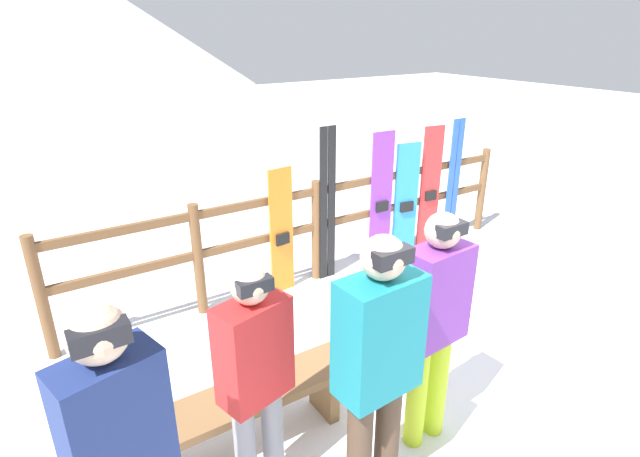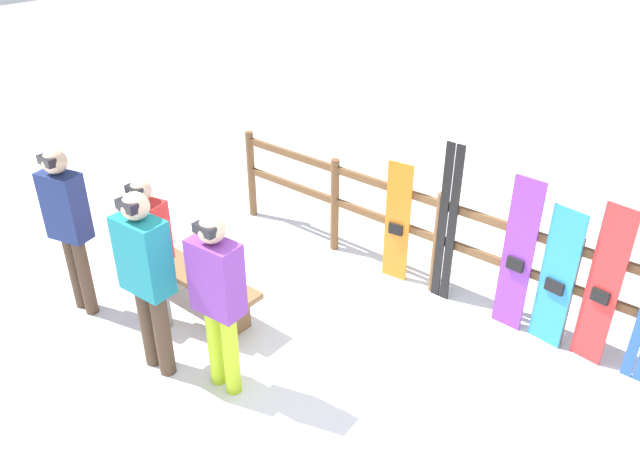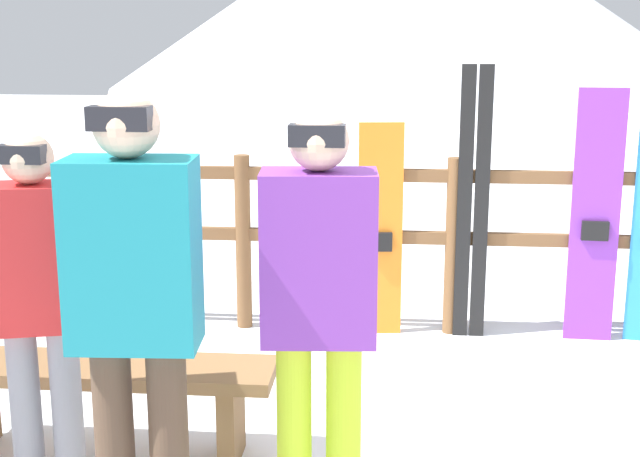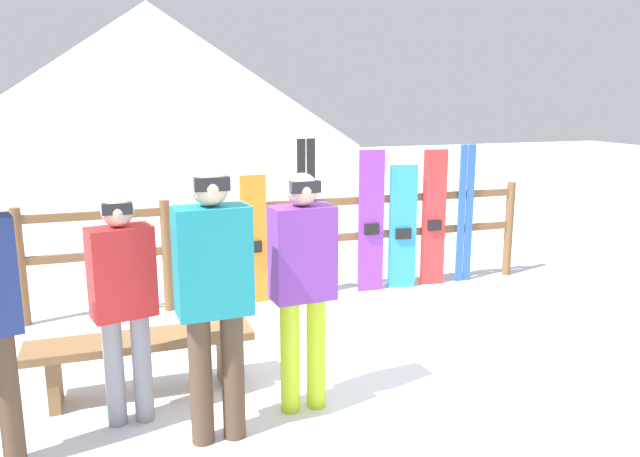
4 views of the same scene
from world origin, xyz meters
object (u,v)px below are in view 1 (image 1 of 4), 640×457
Objects in this scene: bench at (248,406)px; snowboard_red at (430,189)px; person_red at (255,373)px; ski_pair_blue at (453,182)px; snowboard_orange at (282,232)px; ski_pair_black at (327,206)px; snowboard_purple at (381,200)px; person_purple at (434,316)px; person_teal at (378,363)px; snowboard_blue at (406,201)px.

snowboard_red is (3.33, 1.76, 0.44)m from bench.
ski_pair_blue is (3.84, 2.15, -0.10)m from person_red.
person_red reaches higher than bench.
ski_pair_black reaches higher than snowboard_orange.
snowboard_purple is at bearing 34.67° from bench.
snowboard_red is at bearing -179.53° from ski_pair_blue.
person_purple is (1.05, -0.57, 0.63)m from bench.
bench is 0.99× the size of ski_pair_blue.
snowboard_purple is at bearing 180.00° from snowboard_red.
person_purple is 3.57m from ski_pair_blue.
person_teal is (0.42, -0.78, 0.67)m from bench.
person_teal reaches higher than ski_pair_blue.
person_teal is 1.24× the size of snowboard_blue.
snowboard_red is 0.41m from ski_pair_blue.
person_teal is at bearing -37.65° from person_red.
person_purple is 2.46m from ski_pair_black.
person_red is at bearing -105.28° from bench.
person_teal is 2.70m from snowboard_orange.
snowboard_orange is 0.86× the size of snowboard_purple.
person_red is 1.10× the size of snowboard_blue.
snowboard_purple is at bearing -0.26° from ski_pair_black.
ski_pair_black is (1.81, 1.77, 0.52)m from bench.
ski_pair_black is 1.14m from snowboard_blue.
ski_pair_blue is (3.32, 2.55, -0.21)m from person_teal.
snowboard_orange is at bearing -180.00° from snowboard_blue.
snowboard_red is 0.97× the size of ski_pair_blue.
person_red is at bearing 170.53° from person_purple.
person_purple is 1.07× the size of person_red.
bench is at bearing 151.48° from person_purple.
person_red is 4.05m from snowboard_red.
bench is 1.02× the size of snowboard_red.
snowboard_blue is (1.89, 2.34, -0.27)m from person_purple.
snowboard_blue is at bearing 35.17° from person_red.
snowboard_purple is (1.50, 2.34, -0.18)m from person_purple.
snowboard_red is (0.78, -0.00, -0.01)m from snowboard_purple.
ski_pair_black reaches higher than person_purple.
person_red is 0.98× the size of snowboard_purple.
person_teal is 1.02× the size of ski_pair_black.
person_red is 0.67m from person_teal.
snowboard_purple is at bearing 179.98° from snowboard_blue.
bench is 3.79m from snowboard_red.
person_teal reaches higher than person_purple.
person_purple reaches higher than snowboard_red.
snowboard_orange is (1.34, 2.14, -0.22)m from person_red.
ski_pair_black reaches higher than snowboard_purple.
person_red is 1.14× the size of snowboard_orange.
snowboard_orange is 0.79× the size of ski_pair_black.
snowboard_orange is (0.18, 2.34, -0.29)m from person_purple.
snowboard_purple is 1.19m from ski_pair_blue.
person_red is at bearing -148.01° from snowboard_red.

